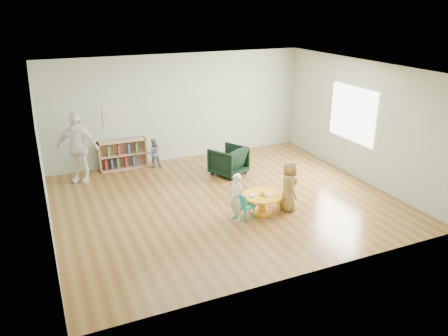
% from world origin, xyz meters
% --- Properties ---
extents(room, '(7.10, 7.00, 2.80)m').
position_xyz_m(room, '(0.01, 0.00, 1.89)').
color(room, brown).
rests_on(room, ground).
extents(activity_table, '(0.80, 0.80, 0.44)m').
position_xyz_m(activity_table, '(0.46, -0.84, 0.28)').
color(activity_table, '#FDAA15').
rests_on(activity_table, ground).
extents(kid_chair_left, '(0.38, 0.38, 0.56)m').
position_xyz_m(kid_chair_left, '(-0.01, -0.96, 0.30)').
color(kid_chair_left, teal).
rests_on(kid_chair_left, ground).
extents(kid_chair_right, '(0.40, 0.40, 0.57)m').
position_xyz_m(kid_chair_right, '(1.03, -0.84, 0.31)').
color(kid_chair_right, '#FDAA15').
rests_on(kid_chair_right, ground).
extents(bookshelf, '(1.20, 0.30, 0.75)m').
position_xyz_m(bookshelf, '(-1.61, 2.86, 0.37)').
color(bookshelf, tan).
rests_on(bookshelf, ground).
extents(alphabet_poster, '(0.74, 0.01, 0.54)m').
position_xyz_m(alphabet_poster, '(-1.60, 2.98, 1.35)').
color(alphabet_poster, silver).
rests_on(alphabet_poster, ground).
extents(armchair, '(1.03, 1.04, 0.71)m').
position_xyz_m(armchair, '(0.70, 1.36, 0.35)').
color(armchair, black).
rests_on(armchair, ground).
extents(child_left, '(0.31, 0.40, 0.96)m').
position_xyz_m(child_left, '(-0.16, -0.90, 0.48)').
color(child_left, white).
rests_on(child_left, ground).
extents(child_right, '(0.43, 0.58, 1.07)m').
position_xyz_m(child_right, '(1.02, -0.92, 0.54)').
color(child_right, yellow).
rests_on(child_right, ground).
extents(toddler, '(0.38, 0.30, 0.78)m').
position_xyz_m(toddler, '(-0.85, 2.59, 0.39)').
color(toddler, '#161F38').
rests_on(toddler, ground).
extents(adult_caretaker, '(1.06, 0.83, 1.68)m').
position_xyz_m(adult_caretaker, '(-2.71, 2.39, 0.84)').
color(adult_caretaker, white).
rests_on(adult_caretaker, ground).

